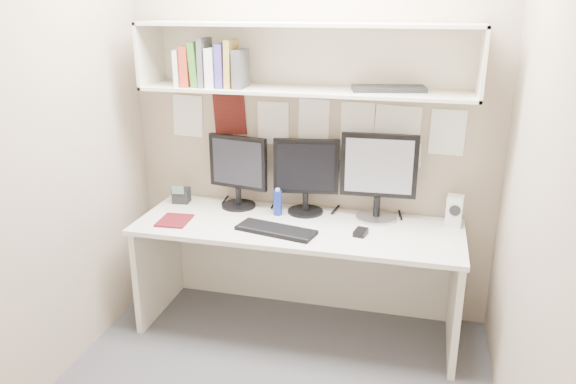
% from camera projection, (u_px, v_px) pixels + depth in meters
% --- Properties ---
extents(wall_back, '(2.40, 0.02, 2.60)m').
position_uv_depth(wall_back, '(311.00, 122.00, 3.60)').
color(wall_back, tan).
rests_on(wall_back, ground).
extents(wall_front, '(2.40, 0.02, 2.60)m').
position_uv_depth(wall_front, '(179.00, 248.00, 1.76)').
color(wall_front, tan).
rests_on(wall_front, ground).
extents(wall_left, '(0.02, 2.00, 2.60)m').
position_uv_depth(wall_left, '(49.00, 148.00, 2.96)').
color(wall_left, tan).
rests_on(wall_left, ground).
extents(wall_right, '(0.02, 2.00, 2.60)m').
position_uv_depth(wall_right, '(536.00, 182.00, 2.40)').
color(wall_right, tan).
rests_on(wall_right, ground).
extents(desk, '(2.00, 0.70, 0.73)m').
position_uv_depth(desk, '(298.00, 277.00, 3.58)').
color(desk, silver).
rests_on(desk, floor).
extents(overhead_hutch, '(2.00, 0.38, 0.40)m').
position_uv_depth(overhead_hutch, '(307.00, 57.00, 3.34)').
color(overhead_hutch, beige).
rests_on(overhead_hutch, wall_back).
extents(pinned_papers, '(1.92, 0.01, 0.48)m').
position_uv_depth(pinned_papers, '(311.00, 130.00, 3.61)').
color(pinned_papers, white).
rests_on(pinned_papers, wall_back).
extents(monitor_left, '(0.41, 0.23, 0.48)m').
position_uv_depth(monitor_left, '(238.00, 169.00, 3.68)').
color(monitor_left, black).
rests_on(monitor_left, desk).
extents(monitor_center, '(0.42, 0.23, 0.49)m').
position_uv_depth(monitor_center, '(306.00, 173.00, 3.58)').
color(monitor_center, black).
rests_on(monitor_center, desk).
extents(monitor_right, '(0.47, 0.26, 0.55)m').
position_uv_depth(monitor_right, '(379.00, 174.00, 3.46)').
color(monitor_right, '#A5A5AA').
rests_on(monitor_right, desk).
extents(keyboard, '(0.50, 0.27, 0.02)m').
position_uv_depth(keyboard, '(276.00, 230.00, 3.34)').
color(keyboard, black).
rests_on(keyboard, desk).
extents(mouse, '(0.08, 0.12, 0.03)m').
position_uv_depth(mouse, '(361.00, 232.00, 3.30)').
color(mouse, black).
rests_on(mouse, desk).
extents(speaker, '(0.11, 0.11, 0.19)m').
position_uv_depth(speaker, '(454.00, 211.00, 3.42)').
color(speaker, silver).
rests_on(speaker, desk).
extents(blue_bottle, '(0.06, 0.06, 0.18)m').
position_uv_depth(blue_bottle, '(278.00, 202.00, 3.59)').
color(blue_bottle, navy).
rests_on(blue_bottle, desk).
extents(maroon_notebook, '(0.20, 0.24, 0.01)m').
position_uv_depth(maroon_notebook, '(174.00, 220.00, 3.50)').
color(maroon_notebook, '#560E15').
rests_on(maroon_notebook, desk).
extents(desk_phone, '(0.12, 0.11, 0.13)m').
position_uv_depth(desk_phone, '(181.00, 195.00, 3.82)').
color(desk_phone, black).
rests_on(desk_phone, desk).
extents(book_stack, '(0.43, 0.18, 0.29)m').
position_uv_depth(book_stack, '(212.00, 66.00, 3.38)').
color(book_stack, white).
rests_on(book_stack, overhead_hutch).
extents(hutch_tray, '(0.44, 0.25, 0.03)m').
position_uv_depth(hutch_tray, '(389.00, 89.00, 3.25)').
color(hutch_tray, black).
rests_on(hutch_tray, overhead_hutch).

